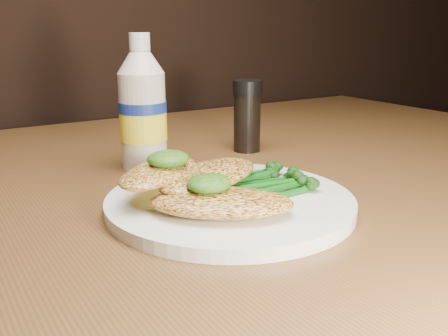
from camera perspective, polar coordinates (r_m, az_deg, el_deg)
plate at (r=0.51m, az=0.70°, el=-3.91°), size 0.25×0.25×0.01m
chicken_front at (r=0.46m, az=-0.30°, el=-3.94°), size 0.15×0.13×0.02m
chicken_mid at (r=0.51m, az=-1.74°, el=-0.83°), size 0.15×0.12×0.02m
chicken_back at (r=0.50m, az=-7.35°, el=-0.51°), size 0.13×0.11×0.02m
pesto_front at (r=0.46m, az=-1.70°, el=-1.77°), size 0.05×0.05×0.02m
pesto_back at (r=0.50m, az=-6.38°, el=1.05°), size 0.05×0.04×0.02m
broccolini_bundle at (r=0.53m, az=3.88°, el=-1.42°), size 0.13×0.10×0.02m
mayo_bottle at (r=0.65m, az=-9.26°, el=7.35°), size 0.08×0.08×0.17m
pepper_grinder at (r=0.73m, az=2.64°, el=5.90°), size 0.05×0.05×0.10m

